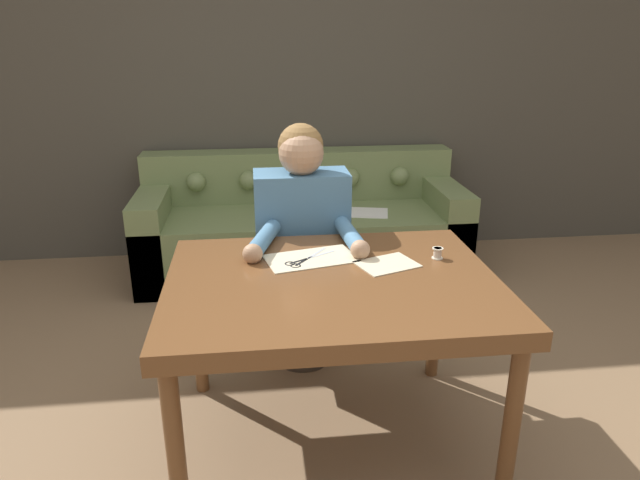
{
  "coord_description": "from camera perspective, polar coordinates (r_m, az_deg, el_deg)",
  "views": [
    {
      "loc": [
        -0.23,
        -1.85,
        1.6
      ],
      "look_at": [
        0.02,
        0.21,
        0.83
      ],
      "focal_mm": 32.0,
      "sensor_mm": 36.0,
      "label": 1
    }
  ],
  "objects": [
    {
      "name": "ground_plane",
      "position": [
        2.46,
        0.2,
        -20.27
      ],
      "size": [
        16.0,
        16.0,
        0.0
      ],
      "primitive_type": "plane",
      "color": "#846647"
    },
    {
      "name": "pattern_paper_main",
      "position": [
        2.29,
        -0.91,
        -1.86
      ],
      "size": [
        0.4,
        0.28,
        0.0
      ],
      "color": "beige",
      "rests_on": "dining_table"
    },
    {
      "name": "couch",
      "position": [
        3.98,
        -1.82,
        1.19
      ],
      "size": [
        2.18,
        0.81,
        0.79
      ],
      "color": "olive",
      "rests_on": "ground_plane"
    },
    {
      "name": "thread_spool",
      "position": [
        2.34,
        11.67,
        -1.3
      ],
      "size": [
        0.04,
        0.04,
        0.05
      ],
      "color": "beige",
      "rests_on": "dining_table"
    },
    {
      "name": "person",
      "position": [
        2.73,
        -1.79,
        -0.74
      ],
      "size": [
        0.51,
        0.63,
        1.2
      ],
      "color": "#33281E",
      "rests_on": "ground_plane"
    },
    {
      "name": "wall_back",
      "position": [
        4.17,
        -3.73,
        16.19
      ],
      "size": [
        8.0,
        0.06,
        2.6
      ],
      "color": "#474238",
      "rests_on": "ground_plane"
    },
    {
      "name": "pattern_paper_offcut",
      "position": [
        2.26,
        6.72,
        -2.41
      ],
      "size": [
        0.27,
        0.23,
        0.0
      ],
      "color": "beige",
      "rests_on": "dining_table"
    },
    {
      "name": "scissors",
      "position": [
        2.27,
        -1.75,
        -2.11
      ],
      "size": [
        0.21,
        0.2,
        0.01
      ],
      "color": "silver",
      "rests_on": "dining_table"
    },
    {
      "name": "dining_table",
      "position": [
        2.15,
        1.24,
        -5.6
      ],
      "size": [
        1.23,
        0.96,
        0.73
      ],
      "color": "brown",
      "rests_on": "ground_plane"
    }
  ]
}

